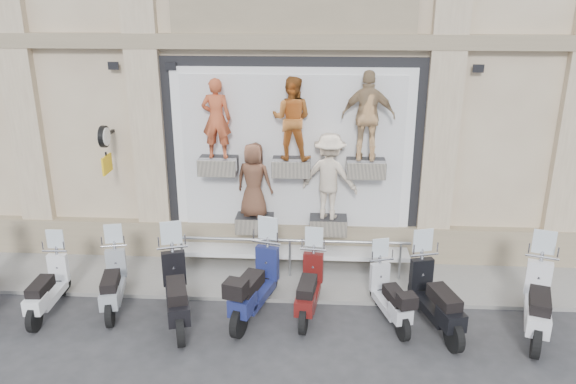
% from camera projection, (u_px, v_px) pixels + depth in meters
% --- Properties ---
extents(ground, '(90.00, 90.00, 0.00)m').
position_uv_depth(ground, '(283.00, 332.00, 10.10)').
color(ground, '#2F2F32').
rests_on(ground, ground).
extents(sidewalk, '(16.00, 2.20, 0.08)m').
position_uv_depth(sidewalk, '(290.00, 275.00, 12.06)').
color(sidewalk, gray).
rests_on(sidewalk, ground).
extents(shop_vitrine, '(5.60, 1.00, 4.30)m').
position_uv_depth(shop_vitrine, '(299.00, 160.00, 11.86)').
color(shop_vitrine, black).
rests_on(shop_vitrine, ground).
extents(guard_rail, '(5.06, 0.10, 0.93)m').
position_uv_depth(guard_rail, '(290.00, 259.00, 11.83)').
color(guard_rail, '#9EA0A5').
rests_on(guard_rail, ground).
extents(clock_sign_bracket, '(0.10, 0.80, 1.02)m').
position_uv_depth(clock_sign_bracket, '(105.00, 143.00, 11.71)').
color(clock_sign_bracket, black).
rests_on(clock_sign_bracket, ground).
extents(scooter_b, '(0.58, 1.80, 1.45)m').
position_uv_depth(scooter_b, '(46.00, 278.00, 10.51)').
color(scooter_b, silver).
rests_on(scooter_b, ground).
extents(scooter_c, '(0.92, 1.91, 1.49)m').
position_uv_depth(scooter_c, '(112.00, 273.00, 10.66)').
color(scooter_c, gray).
rests_on(scooter_c, ground).
extents(scooter_d, '(1.22, 2.21, 1.73)m').
position_uv_depth(scooter_d, '(175.00, 280.00, 10.15)').
color(scooter_d, black).
rests_on(scooter_d, ground).
extents(scooter_e, '(1.16, 2.21, 1.72)m').
position_uv_depth(scooter_e, '(255.00, 273.00, 10.38)').
color(scooter_e, navy).
rests_on(scooter_e, ground).
extents(scooter_f, '(0.76, 1.92, 1.52)m').
position_uv_depth(scooter_f, '(309.00, 277.00, 10.45)').
color(scooter_f, '#4D0E0D').
rests_on(scooter_f, ground).
extents(scooter_g, '(0.97, 1.81, 1.41)m').
position_uv_depth(scooter_g, '(390.00, 287.00, 10.23)').
color(scooter_g, '#B6B7BD').
rests_on(scooter_g, ground).
extents(scooter_h, '(1.13, 2.13, 1.66)m').
position_uv_depth(scooter_h, '(437.00, 287.00, 9.98)').
color(scooter_h, black).
rests_on(scooter_h, ground).
extents(scooter_i, '(1.24, 2.20, 1.72)m').
position_uv_depth(scooter_i, '(540.00, 290.00, 9.80)').
color(scooter_i, silver).
rests_on(scooter_i, ground).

